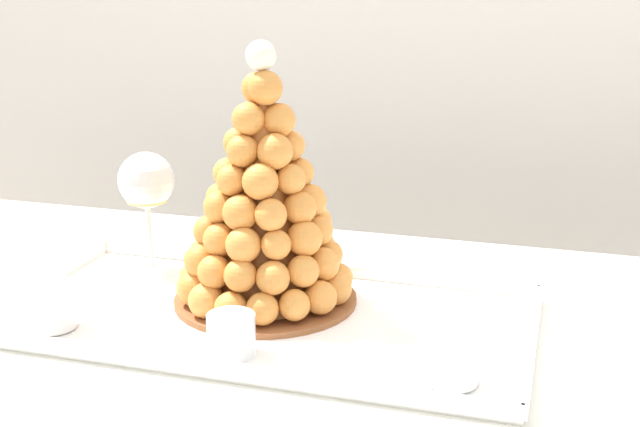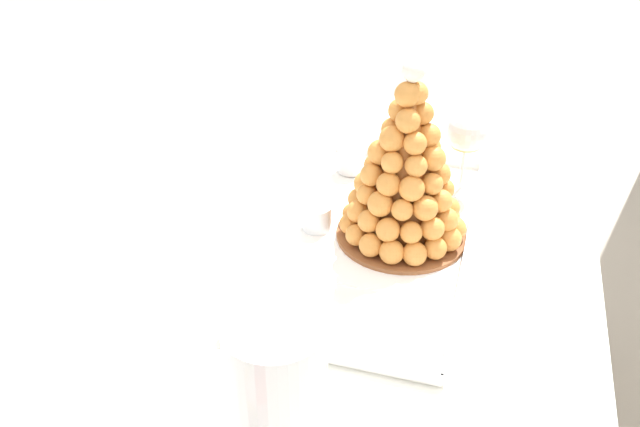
% 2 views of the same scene
% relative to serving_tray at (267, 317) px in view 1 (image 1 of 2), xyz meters
% --- Properties ---
extents(buffet_table, '(1.66, 0.84, 0.79)m').
position_rel_serving_tray_xyz_m(buffet_table, '(0.10, -0.01, -0.11)').
color(buffet_table, brown).
rests_on(buffet_table, ground_plane).
extents(serving_tray, '(0.68, 0.35, 0.02)m').
position_rel_serving_tray_xyz_m(serving_tray, '(0.00, 0.00, 0.00)').
color(serving_tray, white).
rests_on(serving_tray, buffet_table).
extents(croquembouche, '(0.24, 0.24, 0.35)m').
position_rel_serving_tray_xyz_m(croquembouche, '(-0.02, 0.04, 0.14)').
color(croquembouche, brown).
rests_on(croquembouche, serving_tray).
extents(dessert_cup_left, '(0.06, 0.06, 0.06)m').
position_rel_serving_tray_xyz_m(dessert_cup_left, '(-0.24, -0.11, 0.03)').
color(dessert_cup_left, silver).
rests_on(dessert_cup_left, serving_tray).
extents(dessert_cup_mid_left, '(0.06, 0.06, 0.05)m').
position_rel_serving_tray_xyz_m(dessert_cup_mid_left, '(-0.00, -0.12, 0.03)').
color(dessert_cup_mid_left, silver).
rests_on(dessert_cup_mid_left, serving_tray).
extents(dessert_cup_centre, '(0.06, 0.06, 0.05)m').
position_rel_serving_tray_xyz_m(dessert_cup_centre, '(0.25, -0.11, 0.02)').
color(dessert_cup_centre, silver).
rests_on(dessert_cup_centre, serving_tray).
extents(wine_glass, '(0.08, 0.08, 0.18)m').
position_rel_serving_tray_xyz_m(wine_glass, '(-0.24, 0.13, 0.13)').
color(wine_glass, silver).
rests_on(wine_glass, buffet_table).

